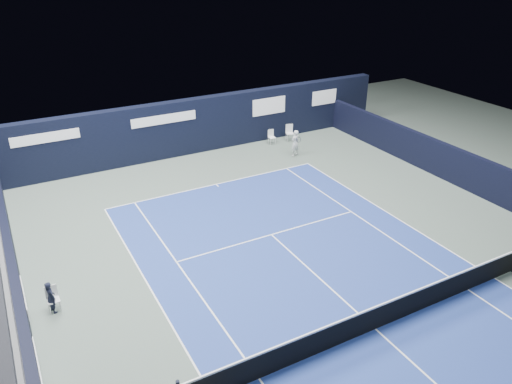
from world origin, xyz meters
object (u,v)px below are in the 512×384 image
folding_chair_back_b (290,131)px  folding_chair_back_a (271,134)px  tennis_net (377,316)px  line_judge_chair (52,297)px  tennis_player (295,143)px

folding_chair_back_b → folding_chair_back_a: bearing=-166.5°
folding_chair_back_a → tennis_net: (-5.31, -15.57, -0.06)m
line_judge_chair → tennis_player: size_ratio=0.59×
tennis_net → tennis_player: bearing=67.4°
tennis_net → folding_chair_back_a: bearing=71.2°
line_judge_chair → tennis_player: (14.05, 7.48, 0.25)m
line_judge_chair → tennis_net: tennis_net is taller
folding_chair_back_a → line_judge_chair: (-13.85, -9.81, -0.07)m
tennis_net → tennis_player: 14.34m
folding_chair_back_a → tennis_player: 2.34m
line_judge_chair → tennis_net: (8.55, -5.76, 0.01)m
folding_chair_back_b → tennis_net: tennis_net is taller
line_judge_chair → tennis_net: bearing=-35.2°
folding_chair_back_a → tennis_net: 16.45m
folding_chair_back_a → tennis_net: size_ratio=0.07×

